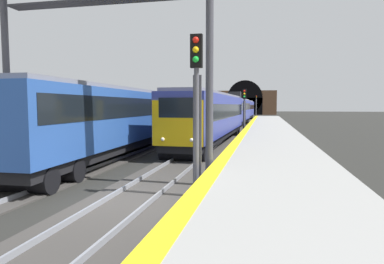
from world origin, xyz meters
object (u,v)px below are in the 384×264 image
object	(u,v)px
railway_signal_near	(197,101)
railway_signal_mid	(244,107)
overhead_signal_gantry	(100,32)
train_adjacent_platform	(194,111)
train_main_approaching	(234,111)
railway_signal_far	(256,104)

from	to	relation	value
railway_signal_near	railway_signal_mid	distance (m)	25.62
railway_signal_mid	overhead_signal_gantry	xyz separation A→B (m)	(-24.01, 4.14, 2.97)
train_adjacent_platform	overhead_signal_gantry	size ratio (longest dim) A/B	7.15
train_main_approaching	railway_signal_far	xyz separation A→B (m)	(39.81, -1.92, 0.95)
railway_signal_near	railway_signal_mid	bearing A→B (deg)	-180.00
train_adjacent_platform	railway_signal_near	world-z (taller)	railway_signal_near
railway_signal_near	train_main_approaching	bearing A→B (deg)	-176.90
train_main_approaching	train_adjacent_platform	size ratio (longest dim) A/B	0.94
train_adjacent_platform	railway_signal_mid	world-z (taller)	train_adjacent_platform
railway_signal_far	railway_signal_mid	bearing A→B (deg)	0.00
train_main_approaching	railway_signal_mid	bearing A→B (deg)	12.72
railway_signal_far	railway_signal_near	bearing A→B (deg)	0.00
railway_signal_near	railway_signal_mid	xyz separation A→B (m)	(25.62, -0.00, -0.30)
railway_signal_near	railway_signal_far	distance (m)	75.25
railway_signal_mid	train_adjacent_platform	bearing A→B (deg)	-122.46
overhead_signal_gantry	train_main_approaching	bearing A→B (deg)	-3.75
railway_signal_mid	railway_signal_far	xyz separation A→B (m)	(49.63, 0.00, 0.33)
train_adjacent_platform	train_main_approaching	bearing A→B (deg)	-38.81
train_main_approaching	overhead_signal_gantry	distance (m)	34.10
overhead_signal_gantry	train_adjacent_platform	bearing A→B (deg)	4.52
railway_signal_mid	railway_signal_far	distance (m)	49.63
train_main_approaching	train_adjacent_platform	xyz separation A→B (m)	(-5.78, 4.43, 0.06)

